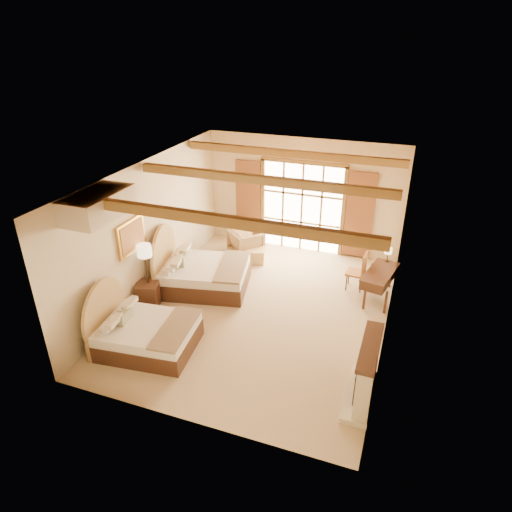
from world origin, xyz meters
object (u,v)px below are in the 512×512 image
at_px(desk, 379,283).
at_px(armchair, 246,243).
at_px(nightstand, 148,295).
at_px(bed_near, 141,331).
at_px(bed_far, 198,271).

bearing_deg(desk, armchair, 176.07).
relative_size(nightstand, desk, 0.42).
xyz_separation_m(bed_near, desk, (4.26, 3.52, 0.01)).
bearing_deg(bed_far, armchair, 64.74).
bearing_deg(armchair, desk, -154.81).
bearing_deg(armchair, bed_near, 124.49).
bearing_deg(desk, bed_far, -155.27).
xyz_separation_m(bed_far, armchair, (0.48, 2.03, -0.04)).
relative_size(bed_near, armchair, 2.43).
xyz_separation_m(bed_near, nightstand, (-0.68, 1.35, -0.08)).
bearing_deg(desk, bed_near, -128.81).
distance_m(bed_far, nightstand, 1.38).
bearing_deg(armchair, bed_far, 117.52).
xyz_separation_m(bed_near, armchair, (0.50, 4.56, 0.01)).
bearing_deg(bed_near, bed_far, 83.25).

